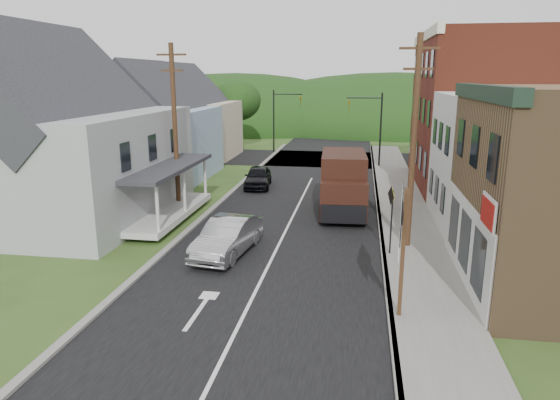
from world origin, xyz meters
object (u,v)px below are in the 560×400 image
at_px(warning_sign, 391,211).
at_px(route_sign_cluster, 402,234).
at_px(silver_sedan, 228,237).
at_px(delivery_van, 343,184).
at_px(dark_sedan, 258,177).

bearing_deg(warning_sign, route_sign_cluster, -105.12).
relative_size(silver_sedan, delivery_van, 0.78).
distance_m(dark_sedan, warning_sign, 14.65).
bearing_deg(delivery_van, dark_sedan, 133.08).
distance_m(silver_sedan, dark_sedan, 13.07).
xyz_separation_m(route_sign_cluster, warning_sign, (0.03, 5.57, -0.77)).
height_order(dark_sedan, delivery_van, delivery_van).
bearing_deg(silver_sedan, delivery_van, 65.95).
distance_m(silver_sedan, warning_sign, 6.86).
xyz_separation_m(dark_sedan, warning_sign, (8.08, -12.16, 1.28)).
bearing_deg(delivery_van, silver_sedan, -124.64).
bearing_deg(route_sign_cluster, dark_sedan, 119.55).
relative_size(silver_sedan, route_sign_cluster, 1.15).
xyz_separation_m(silver_sedan, route_sign_cluster, (6.67, -4.73, 1.99)).
distance_m(delivery_van, route_sign_cluster, 12.28).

